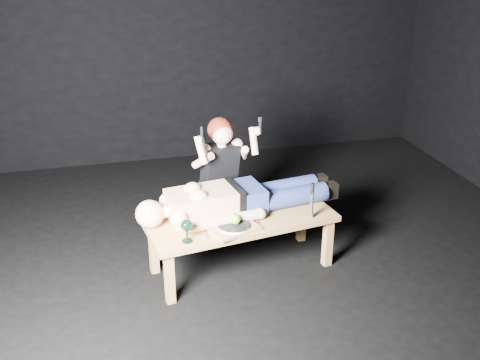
{
  "coord_description": "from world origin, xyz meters",
  "views": [
    {
      "loc": [
        -1.29,
        -3.81,
        2.49
      ],
      "look_at": [
        -0.32,
        0.01,
        0.75
      ],
      "focal_mm": 42.57,
      "sensor_mm": 36.0,
      "label": 1
    }
  ],
  "objects_px": {
    "serving_tray": "(233,228)",
    "carving_knife": "(312,201)",
    "goblet": "(187,231)",
    "kneeling_woman": "(217,176)",
    "table": "(242,243)",
    "lying_man": "(240,195)"
  },
  "relations": [
    {
      "from": "table",
      "to": "goblet",
      "type": "distance_m",
      "value": 0.62
    },
    {
      "from": "kneeling_woman",
      "to": "carving_knife",
      "type": "xyz_separation_m",
      "value": [
        0.6,
        -0.69,
        0.02
      ]
    },
    {
      "from": "kneeling_woman",
      "to": "goblet",
      "type": "height_order",
      "value": "kneeling_woman"
    },
    {
      "from": "goblet",
      "to": "carving_knife",
      "type": "height_order",
      "value": "carving_knife"
    },
    {
      "from": "lying_man",
      "to": "kneeling_woman",
      "type": "xyz_separation_m",
      "value": [
        -0.1,
        0.43,
        -0.01
      ]
    },
    {
      "from": "goblet",
      "to": "carving_knife",
      "type": "xyz_separation_m",
      "value": [
        0.99,
        0.13,
        0.06
      ]
    },
    {
      "from": "lying_man",
      "to": "goblet",
      "type": "bearing_deg",
      "value": -150.24
    },
    {
      "from": "kneeling_woman",
      "to": "serving_tray",
      "type": "bearing_deg",
      "value": -104.82
    },
    {
      "from": "serving_tray",
      "to": "goblet",
      "type": "relative_size",
      "value": 2.0
    },
    {
      "from": "table",
      "to": "serving_tray",
      "type": "distance_m",
      "value": 0.3
    },
    {
      "from": "goblet",
      "to": "carving_knife",
      "type": "relative_size",
      "value": 0.6
    },
    {
      "from": "lying_man",
      "to": "carving_knife",
      "type": "bearing_deg",
      "value": -36.07
    },
    {
      "from": "lying_man",
      "to": "carving_knife",
      "type": "distance_m",
      "value": 0.56
    },
    {
      "from": "table",
      "to": "kneeling_woman",
      "type": "bearing_deg",
      "value": 88.79
    },
    {
      "from": "table",
      "to": "carving_knife",
      "type": "bearing_deg",
      "value": -21.81
    },
    {
      "from": "table",
      "to": "carving_knife",
      "type": "xyz_separation_m",
      "value": [
        0.52,
        -0.12,
        0.37
      ]
    },
    {
      "from": "carving_knife",
      "to": "kneeling_woman",
      "type": "bearing_deg",
      "value": 122.2
    },
    {
      "from": "carving_knife",
      "to": "lying_man",
      "type": "bearing_deg",
      "value": 143.93
    },
    {
      "from": "goblet",
      "to": "carving_knife",
      "type": "bearing_deg",
      "value": 7.6
    },
    {
      "from": "kneeling_woman",
      "to": "carving_knife",
      "type": "relative_size",
      "value": 3.95
    },
    {
      "from": "lying_man",
      "to": "serving_tray",
      "type": "height_order",
      "value": "lying_man"
    },
    {
      "from": "serving_tray",
      "to": "carving_knife",
      "type": "distance_m",
      "value": 0.64
    }
  ]
}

